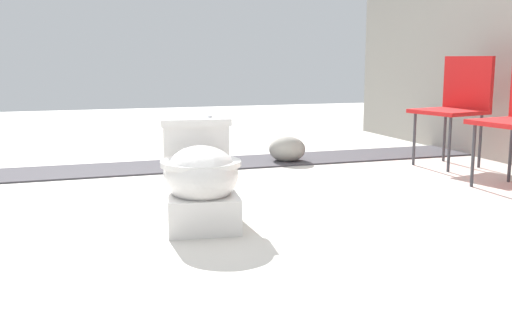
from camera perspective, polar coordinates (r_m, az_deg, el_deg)
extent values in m
plane|color=beige|center=(3.24, -7.69, -5.03)|extent=(14.00, 14.00, 0.00)
cube|color=#423F44|center=(4.67, -4.94, -0.40)|extent=(0.56, 8.00, 0.01)
cube|color=white|center=(3.04, -5.38, -4.30)|extent=(0.64, 0.42, 0.17)
ellipsoid|color=white|center=(2.90, -5.26, -1.40)|extent=(0.49, 0.42, 0.28)
cylinder|color=white|center=(2.89, -5.27, -0.31)|extent=(0.44, 0.44, 0.03)
cube|color=white|center=(3.20, -5.80, 0.68)|extent=(0.23, 0.36, 0.30)
cube|color=white|center=(3.18, -5.85, 3.68)|extent=(0.25, 0.39, 0.04)
cylinder|color=silver|center=(3.18, -4.42, 4.14)|extent=(0.02, 0.02, 0.01)
cube|color=red|center=(4.77, 17.85, 4.41)|extent=(0.53, 0.53, 0.03)
cube|color=red|center=(4.91, 19.52, 6.97)|extent=(0.44, 0.13, 0.40)
cylinder|color=#38383D|center=(4.55, 17.94, 1.42)|extent=(0.02, 0.02, 0.40)
cylinder|color=#38383D|center=(4.78, 14.84, 1.93)|extent=(0.02, 0.02, 0.40)
cylinder|color=#38383D|center=(4.82, 20.57, 1.70)|extent=(0.02, 0.02, 0.40)
cylinder|color=#38383D|center=(5.03, 17.51, 2.18)|extent=(0.02, 0.02, 0.40)
cylinder|color=#38383D|center=(4.07, 19.98, 0.39)|extent=(0.02, 0.02, 0.40)
cylinder|color=#38383D|center=(4.32, 23.08, 0.70)|extent=(0.02, 0.02, 0.40)
ellipsoid|color=gray|center=(4.78, 2.98, 1.04)|extent=(0.38, 0.39, 0.21)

